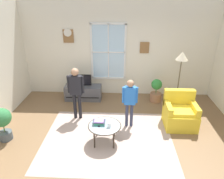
% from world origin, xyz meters
% --- Properties ---
extents(ground_plane, '(6.55, 5.89, 0.02)m').
position_xyz_m(ground_plane, '(0.00, 0.00, -0.01)').
color(ground_plane, brown).
extents(back_wall, '(5.95, 0.17, 2.98)m').
position_xyz_m(back_wall, '(-0.01, 2.70, 1.49)').
color(back_wall, silver).
rests_on(back_wall, ground_plane).
extents(area_rug, '(2.94, 2.35, 0.01)m').
position_xyz_m(area_rug, '(-0.18, 0.14, 0.00)').
color(area_rug, tan).
rests_on(area_rug, ground_plane).
extents(tv_stand, '(1.13, 0.45, 0.46)m').
position_xyz_m(tv_stand, '(-1.08, 2.14, 0.23)').
color(tv_stand, '#4C4C51').
rests_on(tv_stand, ground_plane).
extents(television, '(0.53, 0.08, 0.37)m').
position_xyz_m(television, '(-1.08, 2.14, 0.65)').
color(television, '#4C4C4C').
rests_on(television, tv_stand).
extents(armchair, '(0.76, 0.74, 0.87)m').
position_xyz_m(armchair, '(1.59, 0.80, 0.33)').
color(armchair, yellow).
rests_on(armchair, ground_plane).
extents(coffee_table, '(0.73, 0.73, 0.44)m').
position_xyz_m(coffee_table, '(-0.24, 0.03, 0.41)').
color(coffee_table, '#99B2B7').
rests_on(coffee_table, ground_plane).
extents(book_stack, '(0.28, 0.20, 0.10)m').
position_xyz_m(book_stack, '(-0.37, 0.08, 0.49)').
color(book_stack, teal).
rests_on(book_stack, coffee_table).
extents(cup, '(0.08, 0.08, 0.11)m').
position_xyz_m(cup, '(-0.14, -0.02, 0.49)').
color(cup, white).
rests_on(cup, coffee_table).
extents(remote_near_books, '(0.11, 0.14, 0.02)m').
position_xyz_m(remote_near_books, '(-0.34, 0.02, 0.45)').
color(remote_near_books, black).
rests_on(remote_near_books, coffee_table).
extents(person_blue_shirt, '(0.38, 0.17, 1.25)m').
position_xyz_m(person_blue_shirt, '(0.31, 0.69, 0.78)').
color(person_blue_shirt, '#333851').
rests_on(person_blue_shirt, ground_plane).
extents(person_black_shirt, '(0.42, 0.19, 1.41)m').
position_xyz_m(person_black_shirt, '(-1.04, 1.01, 0.88)').
color(person_black_shirt, black).
rests_on(person_black_shirt, ground_plane).
extents(potted_plant_by_window, '(0.34, 0.34, 0.73)m').
position_xyz_m(potted_plant_by_window, '(1.18, 2.11, 0.36)').
color(potted_plant_by_window, '#9E6B4C').
rests_on(potted_plant_by_window, ground_plane).
extents(potted_plant_corner, '(0.42, 0.42, 0.79)m').
position_xyz_m(potted_plant_corner, '(-2.53, 0.03, 0.49)').
color(potted_plant_corner, '#4C565B').
rests_on(potted_plant_corner, ground_plane).
extents(floor_lamp, '(0.32, 0.32, 1.70)m').
position_xyz_m(floor_lamp, '(1.68, 1.60, 1.43)').
color(floor_lamp, black).
rests_on(floor_lamp, ground_plane).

